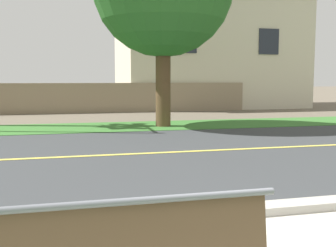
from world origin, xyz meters
name	(u,v)px	position (x,y,z in m)	size (l,w,h in m)	color
ground_plane	(134,143)	(0.00, 8.00, 0.00)	(140.00, 140.00, 0.00)	#665B4C
curb_edge	(215,213)	(0.00, 2.35, 0.06)	(44.00, 0.30, 0.11)	#ADA89E
street_asphalt	(145,154)	(0.00, 6.50, 0.00)	(52.00, 8.00, 0.01)	#383A3D
road_centre_line	(145,153)	(0.00, 6.50, 0.01)	(48.00, 0.14, 0.01)	#E0CC4C
far_verge_grass	(116,127)	(0.00, 11.57, 0.01)	(48.00, 2.80, 0.02)	#38702D
garden_wall	(114,98)	(0.63, 17.54, 0.70)	(13.00, 0.36, 1.40)	gray
house_across_street	(207,45)	(6.38, 20.74, 3.53)	(10.67, 6.91, 6.96)	beige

